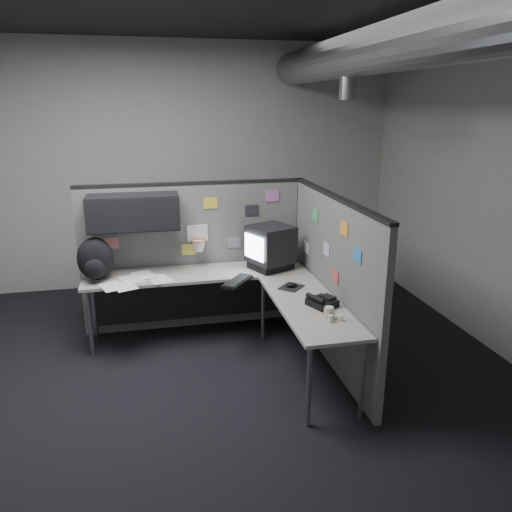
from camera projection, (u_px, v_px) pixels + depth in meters
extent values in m
cube|color=black|center=(222.00, 382.00, 4.52)|extent=(5.60, 5.60, 0.01)
cube|color=#9E9E99|center=(188.00, 167.00, 6.67)|extent=(5.60, 0.01, 3.20)
cube|color=#9E9E99|center=(358.00, 401.00, 1.43)|extent=(5.60, 0.01, 3.20)
cylinder|color=slate|center=(388.00, 47.00, 3.97)|extent=(0.40, 5.49, 0.40)
cylinder|color=slate|center=(348.00, 84.00, 4.79)|extent=(0.16, 0.16, 0.30)
cube|color=#5C5E5C|center=(195.00, 257.00, 5.48)|extent=(2.43, 0.06, 1.60)
cube|color=black|center=(192.00, 183.00, 5.24)|extent=(2.43, 0.07, 0.03)
cube|color=black|center=(298.00, 250.00, 5.73)|extent=(0.07, 0.07, 1.60)
cube|color=black|center=(133.00, 212.00, 5.00)|extent=(0.90, 0.35, 0.35)
cube|color=black|center=(133.00, 216.00, 4.84)|extent=(0.90, 0.02, 0.33)
cube|color=silver|center=(197.00, 233.00, 5.37)|extent=(0.22, 0.02, 0.18)
torus|color=#D85914|center=(199.00, 241.00, 5.30)|extent=(0.16, 0.16, 0.01)
cone|color=white|center=(199.00, 246.00, 5.32)|extent=(0.14, 0.14, 0.11)
cube|color=#D87F7F|center=(112.00, 243.00, 5.21)|extent=(0.15, 0.01, 0.12)
cube|color=gold|center=(210.00, 203.00, 5.31)|extent=(0.15, 0.01, 0.12)
cube|color=gray|center=(234.00, 242.00, 5.49)|extent=(0.15, 0.01, 0.12)
cube|color=#26262D|center=(252.00, 210.00, 5.43)|extent=(0.15, 0.01, 0.12)
cube|color=#B266B2|center=(272.00, 196.00, 5.44)|extent=(0.15, 0.01, 0.12)
cube|color=#E5D84C|center=(189.00, 250.00, 5.41)|extent=(0.15, 0.01, 0.12)
cube|color=#5C5E5C|center=(332.00, 282.00, 4.71)|extent=(0.06, 2.23, 1.60)
cube|color=black|center=(336.00, 197.00, 4.47)|extent=(0.07, 2.23, 0.03)
cube|color=#4CB266|center=(315.00, 216.00, 4.95)|extent=(0.01, 0.15, 0.12)
cube|color=silver|center=(326.00, 249.00, 4.70)|extent=(0.01, 0.15, 0.12)
cube|color=orange|center=(344.00, 229.00, 4.24)|extent=(0.01, 0.15, 0.12)
cube|color=silver|center=(306.00, 248.00, 5.30)|extent=(0.01, 0.15, 0.12)
cube|color=#337FCC|center=(357.00, 255.00, 4.00)|extent=(0.01, 0.15, 0.12)
cube|color=#CC4C4C|center=(335.00, 276.00, 4.52)|extent=(0.01, 0.15, 0.12)
cube|color=#9D958D|center=(197.00, 274.00, 5.20)|extent=(2.30, 0.56, 0.03)
cube|color=#9D958D|center=(309.00, 305.00, 4.40)|extent=(0.56, 1.55, 0.03)
cube|color=black|center=(196.00, 294.00, 5.50)|extent=(2.18, 0.02, 0.55)
cylinder|color=gray|center=(90.00, 324.00, 4.88)|extent=(0.04, 0.04, 0.70)
cylinder|color=gray|center=(94.00, 307.00, 5.30)|extent=(0.04, 0.04, 0.70)
cylinder|color=gray|center=(263.00, 309.00, 5.24)|extent=(0.04, 0.04, 0.70)
cylinder|color=gray|center=(309.00, 386.00, 3.80)|extent=(0.04, 0.04, 0.70)
cylinder|color=gray|center=(362.00, 380.00, 3.90)|extent=(0.04, 0.04, 0.70)
cube|color=black|center=(271.00, 265.00, 5.32)|extent=(0.49, 0.46, 0.08)
cube|color=black|center=(271.00, 244.00, 5.25)|extent=(0.53, 0.53, 0.39)
cube|color=white|center=(254.00, 247.00, 5.13)|extent=(0.14, 0.30, 0.25)
cube|color=black|center=(237.00, 282.00, 4.89)|extent=(0.37, 0.42, 0.03)
cube|color=black|center=(237.00, 280.00, 4.88)|extent=(0.33, 0.38, 0.01)
cube|color=black|center=(291.00, 287.00, 4.77)|extent=(0.29, 0.29, 0.01)
ellipsoid|color=black|center=(291.00, 285.00, 4.77)|extent=(0.11, 0.07, 0.04)
cube|color=black|center=(322.00, 303.00, 4.33)|extent=(0.28, 0.29, 0.06)
cylinder|color=black|center=(315.00, 298.00, 4.29)|extent=(0.12, 0.20, 0.04)
cube|color=black|center=(328.00, 297.00, 4.35)|extent=(0.13, 0.15, 0.02)
cylinder|color=silver|center=(332.00, 314.00, 4.08)|extent=(0.05, 0.05, 0.07)
cylinder|color=silver|center=(331.00, 319.00, 4.01)|extent=(0.05, 0.05, 0.06)
cylinder|color=silver|center=(341.00, 318.00, 4.04)|extent=(0.04, 0.04, 0.05)
cylinder|color=#D85914|center=(326.00, 313.00, 4.10)|extent=(0.05, 0.05, 0.08)
cylinder|color=beige|center=(329.00, 313.00, 4.07)|extent=(0.09, 0.09, 0.10)
cube|color=white|center=(160.00, 279.00, 4.99)|extent=(0.28, 0.33, 0.00)
cube|color=white|center=(132.00, 279.00, 4.98)|extent=(0.29, 0.33, 0.00)
cube|color=white|center=(112.00, 286.00, 4.78)|extent=(0.29, 0.33, 0.00)
cube|color=white|center=(144.00, 275.00, 5.09)|extent=(0.28, 0.33, 0.00)
cube|color=white|center=(124.00, 286.00, 4.77)|extent=(0.29, 0.33, 0.00)
ellipsoid|color=black|center=(95.00, 259.00, 4.93)|extent=(0.42, 0.36, 0.43)
ellipsoid|color=black|center=(95.00, 269.00, 4.81)|extent=(0.22, 0.17, 0.19)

